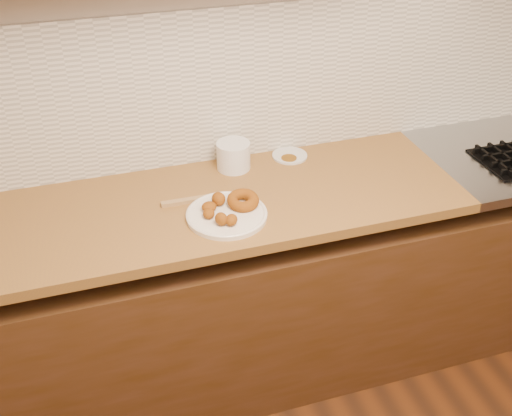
% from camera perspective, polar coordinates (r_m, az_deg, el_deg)
% --- Properties ---
extents(wall_back, '(4.00, 0.02, 2.70)m').
position_cam_1_polar(wall_back, '(2.35, 3.76, 15.70)').
color(wall_back, tan).
rests_on(wall_back, ground).
extents(base_cabinet, '(3.60, 0.60, 0.77)m').
position_cam_1_polar(base_cabinet, '(2.59, 5.39, -7.27)').
color(base_cabinet, '#4A2B1B').
rests_on(base_cabinet, floor).
extents(butcher_block, '(2.30, 0.62, 0.04)m').
position_cam_1_polar(butcher_block, '(2.15, -10.17, -0.70)').
color(butcher_block, olive).
rests_on(butcher_block, base_cabinet).
extents(backsplash, '(3.60, 0.02, 0.60)m').
position_cam_1_polar(backsplash, '(2.39, 3.73, 12.20)').
color(backsplash, silver).
rests_on(backsplash, wall_back).
extents(donut_plate, '(0.28, 0.28, 0.02)m').
position_cam_1_polar(donut_plate, '(2.07, -2.80, -0.67)').
color(donut_plate, white).
rests_on(donut_plate, butcher_block).
extents(ring_donut, '(0.13, 0.13, 0.05)m').
position_cam_1_polar(ring_donut, '(2.10, -1.26, 0.74)').
color(ring_donut, '#91490D').
rests_on(ring_donut, donut_plate).
extents(fried_dough_chunks, '(0.12, 0.19, 0.05)m').
position_cam_1_polar(fried_dough_chunks, '(2.05, -3.66, -0.18)').
color(fried_dough_chunks, '#91490D').
rests_on(fried_dough_chunks, donut_plate).
extents(plastic_tub, '(0.17, 0.17, 0.11)m').
position_cam_1_polar(plastic_tub, '(2.34, -2.16, 5.01)').
color(plastic_tub, white).
rests_on(plastic_tub, butcher_block).
extents(tub_lid, '(0.17, 0.17, 0.01)m').
position_cam_1_polar(tub_lid, '(2.44, 3.23, 5.00)').
color(tub_lid, silver).
rests_on(tub_lid, butcher_block).
extents(brass_jar_lid, '(0.08, 0.08, 0.01)m').
position_cam_1_polar(brass_jar_lid, '(2.42, 3.16, 4.70)').
color(brass_jar_lid, '#9C681F').
rests_on(brass_jar_lid, butcher_block).
extents(wooden_utensil, '(0.19, 0.03, 0.01)m').
position_cam_1_polar(wooden_utensil, '(2.16, -6.53, 0.70)').
color(wooden_utensil, '#9E7948').
rests_on(wooden_utensil, butcher_block).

